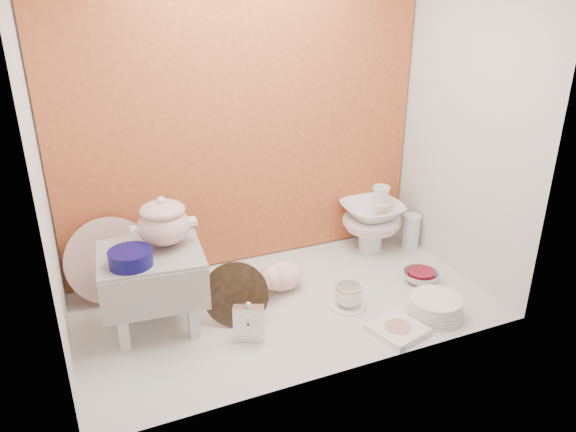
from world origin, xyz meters
The scene contains 17 objects.
ground centered at (0.00, 0.00, 0.00)m, with size 1.80×1.80×0.00m, color silver.
niche_shell centered at (0.00, 0.18, 0.93)m, with size 1.86×1.03×1.53m.
step_stool centered at (-0.56, 0.06, 0.17)m, with size 0.40×0.35×0.35m, color silver, non-canonical shape.
soup_tureen centered at (-0.48, 0.10, 0.45)m, with size 0.25×0.25×0.21m, color white, non-canonical shape.
cobalt_bowl centered at (-0.64, -0.02, 0.38)m, with size 0.17×0.17×0.06m, color #0B0A4B.
floral_platter centered at (-0.69, 0.36, 0.19)m, with size 0.39×0.14×0.38m, color silver, non-canonical shape.
blue_white_vase centered at (-0.52, 0.29, 0.12)m, with size 0.22×0.22×0.23m, color white.
lacquer_tray centered at (-0.24, -0.04, 0.13)m, with size 0.28×0.10×0.27m, color black, non-canonical shape.
mantel_clock centered at (-0.24, -0.18, 0.09)m, with size 0.12×0.04×0.18m, color silver.
plush_pig centered at (0.04, 0.12, 0.08)m, with size 0.26×0.18×0.15m, color beige.
teacup_saucer centered at (0.25, -0.13, 0.01)m, with size 0.16×0.16×0.01m, color white.
gold_rim_teacup centered at (0.25, -0.13, 0.06)m, with size 0.12×0.12×0.10m, color white.
lattice_dish centered at (0.34, -0.37, 0.01)m, with size 0.20×0.20×0.03m, color white.
dinner_plate_stack centered at (0.56, -0.33, 0.04)m, with size 0.24×0.24×0.09m, color white.
crystal_bowl centered at (0.67, -0.07, 0.03)m, with size 0.17×0.17×0.05m, color silver.
clear_glass_vase centered at (0.84, 0.26, 0.09)m, with size 0.09×0.09×0.18m, color silver.
porcelain_tower centered at (0.63, 0.33, 0.18)m, with size 0.31×0.31×0.36m, color white, non-canonical shape.
Camera 1 is at (-0.82, -1.94, 1.35)m, focal length 34.59 mm.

